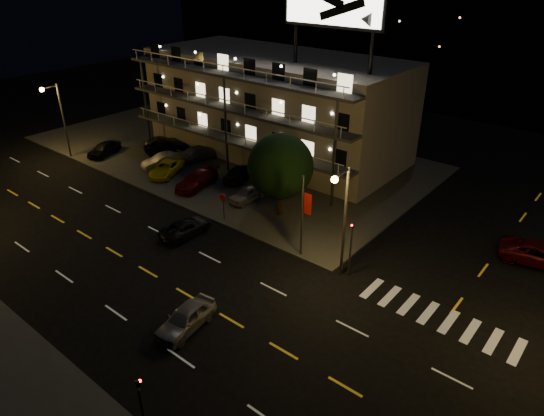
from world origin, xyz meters
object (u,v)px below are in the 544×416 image
Objects in this scene: road_car_east at (186,318)px; lot_car_2 at (166,168)px; tree at (280,168)px; lot_car_7 at (201,152)px; road_car_west at (186,227)px; lot_car_4 at (248,194)px.

lot_car_2 is at bearing 135.23° from road_car_east.
tree reaches higher than lot_car_7.
lot_car_7 is at bearing -46.77° from road_car_west.
lot_car_2 is 22.99m from road_car_east.
lot_car_4 is at bearing -89.05° from road_car_west.
lot_car_7 reaches higher than lot_car_4.
lot_car_7 is (-10.63, 4.34, 0.07)m from lot_car_4.
tree is at bearing 99.39° from road_car_east.
lot_car_7 is 15.77m from road_car_west.
lot_car_2 is 0.94× the size of lot_car_7.
tree is 15.55m from road_car_east.
lot_car_2 is (-13.90, -0.63, -3.53)m from tree.
tree is 14.35m from lot_car_2.
lot_car_4 is at bearing -18.51° from lot_car_2.
lot_car_7 is 26.75m from road_car_east.
road_car_west is at bearing -117.67° from tree.
road_car_east is (8.24, -14.62, -0.07)m from lot_car_4.
lot_car_4 is at bearing 177.36° from tree.
road_car_west is (10.17, -6.48, -0.18)m from lot_car_2.
lot_car_2 reaches higher than road_car_west.
road_car_east is at bearing 142.95° from lot_car_7.
lot_car_2 is 1.22× the size of lot_car_4.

